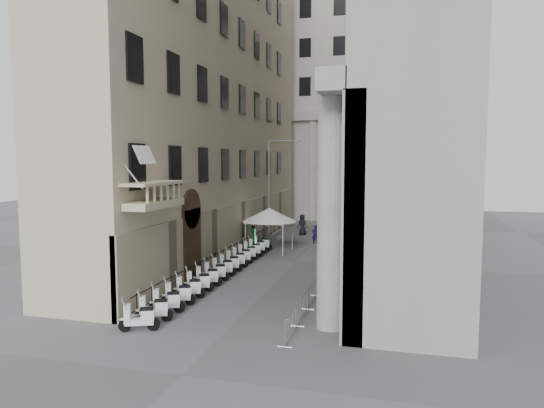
{
  "coord_description": "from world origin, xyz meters",
  "views": [
    {
      "loc": [
        7.02,
        -14.6,
        7.32
      ],
      "look_at": [
        -0.81,
        15.35,
        4.5
      ],
      "focal_mm": 32.0,
      "sensor_mm": 36.0,
      "label": 1
    }
  ],
  "objects_px": {
    "info_kiosk": "(253,239)",
    "pedestrian_b": "(356,223)",
    "street_lamp": "(273,181)",
    "security_tent": "(269,215)",
    "scooter_0": "(140,331)",
    "pedestrian_a": "(315,235)"
  },
  "relations": [
    {
      "from": "security_tent",
      "to": "pedestrian_a",
      "type": "xyz_separation_m",
      "value": [
        3.01,
        4.35,
        -2.12
      ]
    },
    {
      "from": "info_kiosk",
      "to": "pedestrian_b",
      "type": "distance_m",
      "value": 14.32
    },
    {
      "from": "security_tent",
      "to": "pedestrian_b",
      "type": "bearing_deg",
      "value": 64.02
    },
    {
      "from": "info_kiosk",
      "to": "pedestrian_a",
      "type": "bearing_deg",
      "value": 29.54
    },
    {
      "from": "street_lamp",
      "to": "pedestrian_b",
      "type": "bearing_deg",
      "value": 54.11
    },
    {
      "from": "scooter_0",
      "to": "pedestrian_a",
      "type": "xyz_separation_m",
      "value": [
        3.65,
        23.39,
        0.82
      ]
    },
    {
      "from": "info_kiosk",
      "to": "pedestrian_b",
      "type": "bearing_deg",
      "value": 42.37
    },
    {
      "from": "street_lamp",
      "to": "info_kiosk",
      "type": "height_order",
      "value": "street_lamp"
    },
    {
      "from": "pedestrian_a",
      "to": "pedestrian_b",
      "type": "distance_m",
      "value": 8.32
    },
    {
      "from": "scooter_0",
      "to": "pedestrian_a",
      "type": "height_order",
      "value": "pedestrian_a"
    },
    {
      "from": "scooter_0",
      "to": "pedestrian_b",
      "type": "distance_m",
      "value": 31.88
    },
    {
      "from": "scooter_0",
      "to": "street_lamp",
      "type": "xyz_separation_m",
      "value": [
        -0.24,
        23.65,
        5.46
      ]
    },
    {
      "from": "security_tent",
      "to": "info_kiosk",
      "type": "xyz_separation_m",
      "value": [
        -1.26,
        -0.24,
        -1.93
      ]
    },
    {
      "from": "security_tent",
      "to": "pedestrian_a",
      "type": "distance_m",
      "value": 5.7
    },
    {
      "from": "pedestrian_b",
      "to": "pedestrian_a",
      "type": "bearing_deg",
      "value": 74.55
    },
    {
      "from": "info_kiosk",
      "to": "scooter_0",
      "type": "bearing_deg",
      "value": -105.65
    },
    {
      "from": "street_lamp",
      "to": "pedestrian_b",
      "type": "distance_m",
      "value": 11.09
    },
    {
      "from": "scooter_0",
      "to": "street_lamp",
      "type": "bearing_deg",
      "value": -21.68
    },
    {
      "from": "security_tent",
      "to": "pedestrian_a",
      "type": "relative_size",
      "value": 2.64
    },
    {
      "from": "street_lamp",
      "to": "info_kiosk",
      "type": "distance_m",
      "value": 6.6
    },
    {
      "from": "street_lamp",
      "to": "pedestrian_a",
      "type": "distance_m",
      "value": 6.06
    },
    {
      "from": "street_lamp",
      "to": "pedestrian_a",
      "type": "relative_size",
      "value": 5.53
    }
  ]
}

